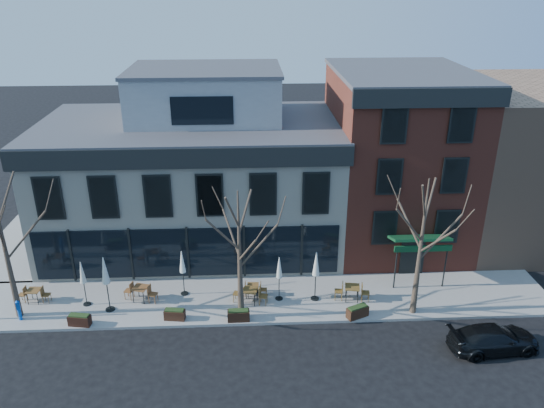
{
  "coord_description": "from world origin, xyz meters",
  "views": [
    {
      "loc": [
        3.47,
        -26.76,
        16.46
      ],
      "look_at": [
        4.89,
        2.0,
        3.91
      ],
      "focal_mm": 35.0,
      "sensor_mm": 36.0,
      "label": 1
    }
  ],
  "objects_px": {
    "cafe_set_0": "(34,294)",
    "umbrella_0": "(82,275)",
    "parked_sedan": "(494,339)",
    "call_box": "(19,309)"
  },
  "relations": [
    {
      "from": "cafe_set_0",
      "to": "call_box",
      "type": "bearing_deg",
      "value": -96.23
    },
    {
      "from": "cafe_set_0",
      "to": "umbrella_0",
      "type": "xyz_separation_m",
      "value": [
        2.85,
        -0.41,
        1.38
      ]
    },
    {
      "from": "call_box",
      "to": "umbrella_0",
      "type": "distance_m",
      "value": 3.48
    },
    {
      "from": "parked_sedan",
      "to": "cafe_set_0",
      "type": "distance_m",
      "value": 23.6
    },
    {
      "from": "parked_sedan",
      "to": "call_box",
      "type": "xyz_separation_m",
      "value": [
        -23.26,
        3.34,
        0.14
      ]
    },
    {
      "from": "umbrella_0",
      "to": "call_box",
      "type": "bearing_deg",
      "value": -158.37
    },
    {
      "from": "parked_sedan",
      "to": "cafe_set_0",
      "type": "relative_size",
      "value": 2.47
    },
    {
      "from": "parked_sedan",
      "to": "umbrella_0",
      "type": "xyz_separation_m",
      "value": [
        -20.23,
        4.54,
        1.37
      ]
    },
    {
      "from": "call_box",
      "to": "umbrella_0",
      "type": "xyz_separation_m",
      "value": [
        3.03,
        1.2,
        1.23
      ]
    },
    {
      "from": "parked_sedan",
      "to": "umbrella_0",
      "type": "bearing_deg",
      "value": 71.73
    }
  ]
}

